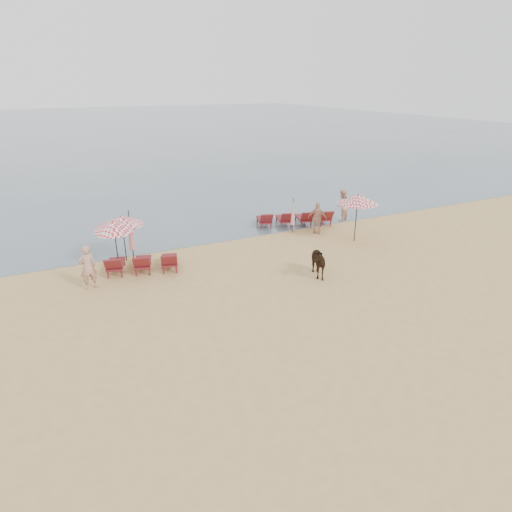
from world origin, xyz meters
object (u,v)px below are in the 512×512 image
at_px(umbrella_closed_right, 293,212).
at_px(beachgoer_right_a, 342,205).
at_px(cow, 315,261).
at_px(lounger_cluster_right, 295,218).
at_px(umbrella_open_right, 358,199).
at_px(beachgoer_right_b, 318,218).
at_px(umbrella_closed_left, 130,230).
at_px(lounger_cluster_left, 143,262).
at_px(umbrella_open_left_a, 122,220).
at_px(umbrella_open_left_b, 114,226).
at_px(beachgoer_left, 88,267).

height_order(umbrella_closed_right, beachgoer_right_a, umbrella_closed_right).
bearing_deg(umbrella_closed_right, cow, -110.44).
distance_m(lounger_cluster_right, umbrella_open_right, 4.34).
relative_size(umbrella_closed_right, beachgoer_right_b, 1.11).
relative_size(umbrella_closed_left, beachgoer_right_b, 1.39).
bearing_deg(umbrella_closed_left, umbrella_open_right, -11.65).
distance_m(umbrella_closed_right, cow, 5.81).
height_order(umbrella_closed_right, cow, umbrella_closed_right).
bearing_deg(lounger_cluster_left, umbrella_closed_right, 26.06).
xyz_separation_m(umbrella_closed_right, beachgoer_right_a, (3.79, 0.64, -0.26)).
relative_size(umbrella_open_right, beachgoer_right_a, 1.32).
bearing_deg(umbrella_open_left_a, beachgoer_right_a, 16.89).
bearing_deg(umbrella_closed_right, umbrella_closed_left, -177.89).
distance_m(lounger_cluster_left, umbrella_open_left_b, 2.06).
xyz_separation_m(umbrella_open_right, umbrella_closed_right, (-2.27, 2.61, -1.07)).
relative_size(umbrella_open_left_a, cow, 1.35).
xyz_separation_m(umbrella_open_left_b, cow, (7.54, -4.75, -1.26)).
bearing_deg(beachgoer_right_a, lounger_cluster_right, -35.92).
height_order(umbrella_closed_left, beachgoer_left, umbrella_closed_left).
bearing_deg(umbrella_open_left_a, umbrella_open_right, 1.18).
height_order(lounger_cluster_right, umbrella_open_left_a, umbrella_open_left_a).
bearing_deg(umbrella_open_right, cow, -166.26).
relative_size(lounger_cluster_right, umbrella_open_left_b, 2.03).
xyz_separation_m(umbrella_open_left_b, beachgoer_right_b, (10.72, -0.05, -1.06)).
bearing_deg(beachgoer_right_b, umbrella_open_left_b, 44.17).
bearing_deg(beachgoer_right_b, umbrella_open_left_a, 41.23).
bearing_deg(umbrella_open_right, beachgoer_right_b, 100.97).
bearing_deg(beachgoer_right_a, umbrella_open_left_a, -25.38).
relative_size(umbrella_open_left_b, umbrella_closed_right, 1.14).
height_order(lounger_cluster_right, umbrella_closed_right, umbrella_closed_right).
distance_m(lounger_cluster_left, beachgoer_left, 2.44).
bearing_deg(umbrella_open_right, beachgoer_right_a, 45.53).
xyz_separation_m(lounger_cluster_right, umbrella_closed_right, (-0.74, -1.02, 0.75)).
bearing_deg(umbrella_open_left_b, lounger_cluster_right, 15.65).
bearing_deg(cow, umbrella_closed_left, 157.97).
bearing_deg(beachgoer_left, lounger_cluster_left, -177.74).
bearing_deg(lounger_cluster_right, umbrella_open_left_b, -154.41).
distance_m(umbrella_closed_right, beachgoer_right_b, 1.41).
height_order(umbrella_open_right, beachgoer_right_b, umbrella_open_right).
xyz_separation_m(umbrella_closed_right, cow, (-2.02, -5.42, -0.53)).
height_order(beachgoer_left, beachgoer_right_a, beachgoer_right_a).
distance_m(umbrella_open_left_a, umbrella_closed_left, 0.58).
distance_m(lounger_cluster_left, umbrella_open_right, 11.13).
relative_size(umbrella_open_left_a, umbrella_closed_left, 0.89).
distance_m(umbrella_closed_right, beachgoer_right_a, 3.86).
xyz_separation_m(lounger_cluster_left, umbrella_open_left_a, (-0.44, 1.63, 1.53)).
bearing_deg(umbrella_open_right, umbrella_closed_left, 148.89).
relative_size(umbrella_open_left_b, beachgoer_right_b, 1.27).
xyz_separation_m(lounger_cluster_left, beachgoer_right_a, (12.47, 2.42, 0.50)).
bearing_deg(beachgoer_right_a, umbrella_open_left_b, -23.25).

